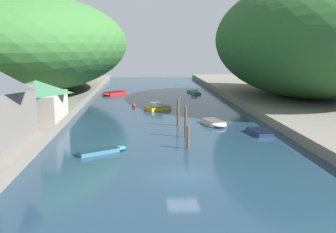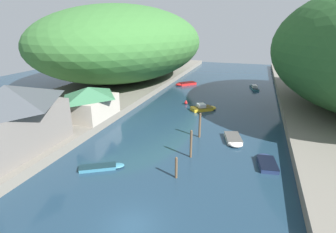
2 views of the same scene
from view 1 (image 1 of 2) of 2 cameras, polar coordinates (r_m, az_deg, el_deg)
name	(u,v)px [view 1 (image 1 of 2)]	position (r m, az deg, el deg)	size (l,w,h in m)	color
water_surface	(162,111)	(58.74, -0.91, 0.91)	(130.00, 130.00, 0.00)	#1E384C
left_bank	(5,109)	(62.14, -23.56, 1.09)	(22.00, 120.00, 1.16)	slate
right_bank	(310,105)	(64.55, 20.85, 1.61)	(22.00, 120.00, 1.16)	slate
hillside_left	(27,44)	(78.09, -20.70, 10.32)	(38.15, 53.41, 18.47)	#387033
hillside_right	(306,39)	(69.60, 20.25, 10.98)	(30.27, 42.38, 19.92)	#285628
boathouse_shed	(36,99)	(48.28, -19.43, 2.53)	(6.48, 8.60, 4.78)	#B2A899
boat_mid_channel	(113,93)	(78.60, -8.44, 3.51)	(5.37, 5.35, 0.63)	red
boat_navy_launch	(257,131)	(44.63, 13.48, -2.19)	(2.44, 4.50, 0.52)	navy
boat_small_dinghy	(159,107)	(59.51, -1.33, 1.43)	(5.00, 4.46, 1.27)	gold
boat_near_quay	(215,123)	(48.15, 7.16, -0.99)	(3.02, 4.82, 0.60)	silver
boat_far_right_bank	(193,92)	(80.85, 3.82, 3.79)	(2.66, 6.47, 1.02)	teal
boat_yellow_tender	(104,150)	(36.20, -9.68, -5.13)	(4.80, 3.47, 0.41)	teal
mooring_post_nearest	(188,137)	(36.85, 3.04, -3.10)	(0.27, 0.27, 2.39)	brown
mooring_post_second	(186,122)	(41.42, 2.71, -0.77)	(0.28, 0.28, 3.48)	brown
mooring_post_middle	(178,112)	(47.31, 1.54, 0.73)	(0.31, 0.31, 3.58)	brown
channel_buoy_near	(134,105)	(61.87, -5.23, 1.71)	(0.62, 0.62, 0.94)	red
person_on_quay	(42,111)	(48.55, -18.64, 0.83)	(0.35, 0.43, 1.69)	#282D3D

